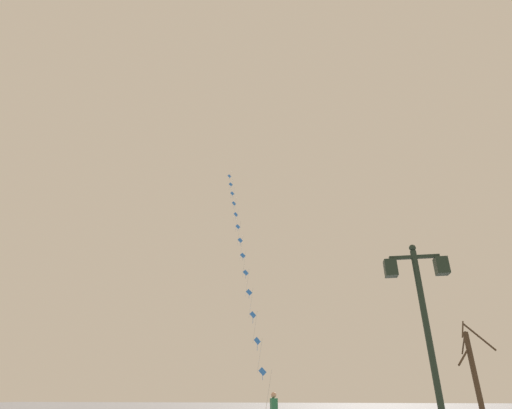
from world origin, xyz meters
TOP-DOWN VIEW (x-y plane):
  - twin_lantern_lamp_post at (1.79, 7.19)m, footprint 1.43×0.28m
  - kite_train at (-5.91, 24.04)m, footprint 6.05×14.47m
  - bare_tree at (5.80, 17.48)m, footprint 1.81×2.33m

SIDE VIEW (x-z plane):
  - bare_tree at x=5.80m, z-range -0.04..4.60m
  - twin_lantern_lamp_post at x=1.79m, z-range 0.94..5.82m
  - kite_train at x=-5.91m, z-range 0.36..21.81m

